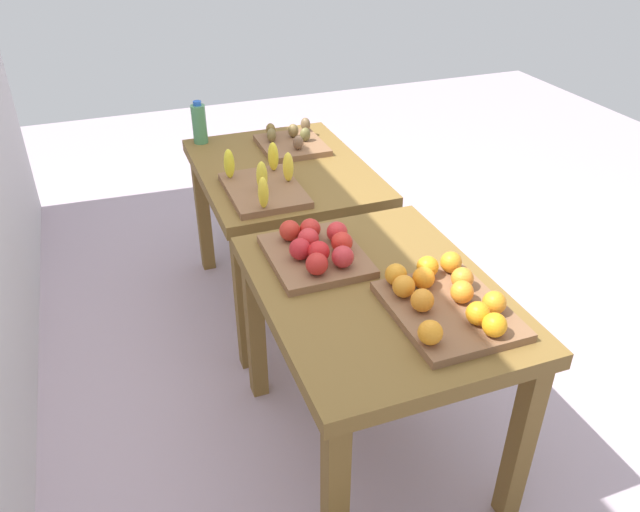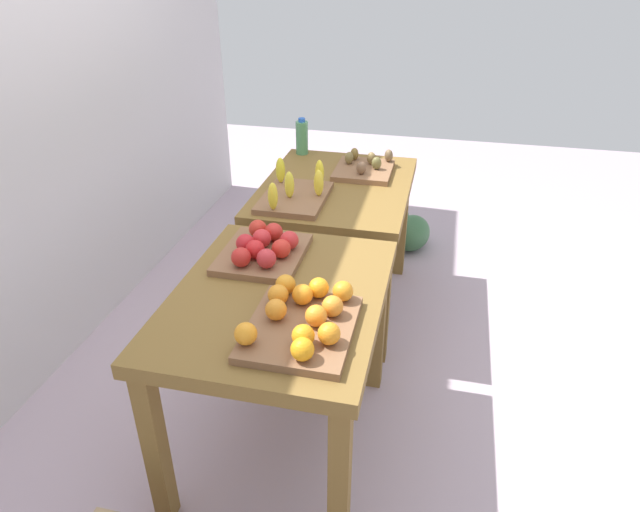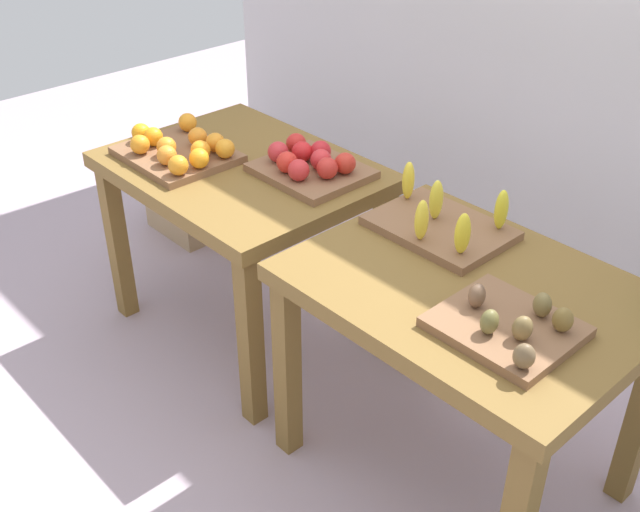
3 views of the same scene
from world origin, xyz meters
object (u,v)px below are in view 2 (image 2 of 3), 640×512
at_px(apple_bin, 263,249).
at_px(banana_crate, 295,193).
at_px(display_table_right, 336,204).
at_px(orange_bin, 302,319).
at_px(display_table_left, 279,318).
at_px(water_bottle, 302,137).
at_px(watermelon_pile, 390,225).
at_px(kiwi_bin, 364,168).

xyz_separation_m(apple_bin, banana_crate, (0.61, 0.03, -0.01)).
distance_m(display_table_right, orange_bin, 1.34).
bearing_deg(display_table_left, water_bottle, 11.18).
bearing_deg(apple_bin, water_bottle, 7.49).
relative_size(water_bottle, watermelon_pile, 0.34).
relative_size(banana_crate, kiwi_bin, 1.24).
distance_m(display_table_left, watermelon_pile, 2.08).
bearing_deg(kiwi_bin, orange_bin, -179.00).
bearing_deg(watermelon_pile, apple_bin, 168.11).
xyz_separation_m(orange_bin, apple_bin, (0.45, 0.28, 0.00)).
distance_m(display_table_left, apple_bin, 0.33).
distance_m(display_table_right, apple_bin, 0.90).
bearing_deg(banana_crate, display_table_right, -32.67).
xyz_separation_m(display_table_left, banana_crate, (0.86, 0.16, 0.15)).
bearing_deg(kiwi_bin, apple_bin, 166.67).
distance_m(banana_crate, watermelon_pile, 1.39).
relative_size(banana_crate, water_bottle, 1.99).
xyz_separation_m(apple_bin, water_bottle, (1.32, 0.17, 0.06)).
height_order(display_table_left, kiwi_bin, kiwi_bin).
relative_size(apple_bin, kiwi_bin, 1.11).
xyz_separation_m(kiwi_bin, watermelon_pile, (0.66, -0.11, -0.68)).
bearing_deg(banana_crate, water_bottle, 11.69).
xyz_separation_m(display_table_right, apple_bin, (-0.87, 0.14, 0.16)).
relative_size(display_table_left, display_table_right, 1.00).
bearing_deg(display_table_left, apple_bin, 28.69).
relative_size(display_table_left, water_bottle, 4.63).
distance_m(display_table_right, water_bottle, 0.59).
height_order(orange_bin, apple_bin, apple_bin).
bearing_deg(kiwi_bin, water_bottle, 61.80).
xyz_separation_m(display_table_right, watermelon_pile, (0.88, -0.23, -0.54)).
relative_size(display_table_right, water_bottle, 4.63).
height_order(orange_bin, banana_crate, banana_crate).
xyz_separation_m(display_table_right, orange_bin, (-1.32, -0.15, 0.16)).
bearing_deg(apple_bin, display_table_right, -8.91).
xyz_separation_m(display_table_right, kiwi_bin, (0.22, -0.12, 0.14)).
distance_m(water_bottle, watermelon_pile, 1.03).
height_order(orange_bin, water_bottle, water_bottle).
height_order(apple_bin, watermelon_pile, apple_bin).
relative_size(kiwi_bin, watermelon_pile, 0.54).
relative_size(display_table_right, kiwi_bin, 2.89).
xyz_separation_m(banana_crate, water_bottle, (0.70, 0.15, 0.07)).
distance_m(apple_bin, kiwi_bin, 1.12).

